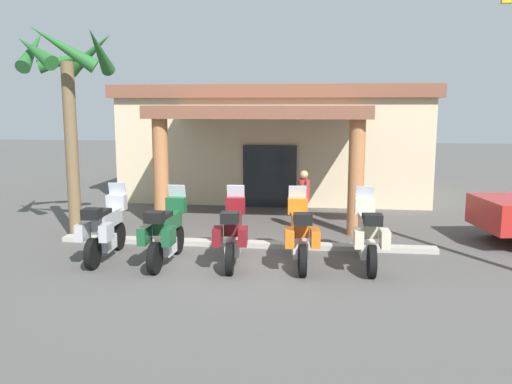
% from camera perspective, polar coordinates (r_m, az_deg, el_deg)
% --- Properties ---
extents(ground_plane, '(80.00, 80.00, 0.00)m').
position_cam_1_polar(ground_plane, '(11.75, -1.93, -7.61)').
color(ground_plane, '#514F4C').
extents(motel_building, '(11.20, 10.74, 4.10)m').
position_cam_1_polar(motel_building, '(20.94, 2.32, 5.61)').
color(motel_building, beige).
rests_on(motel_building, ground_plane).
extents(motorcycle_silver, '(0.71, 2.21, 1.61)m').
position_cam_1_polar(motorcycle_silver, '(12.37, -15.77, -3.75)').
color(motorcycle_silver, black).
rests_on(motorcycle_silver, ground_plane).
extents(motorcycle_green, '(0.71, 2.21, 1.61)m').
position_cam_1_polar(motorcycle_green, '(11.74, -9.57, -4.22)').
color(motorcycle_green, black).
rests_on(motorcycle_green, ground_plane).
extents(motorcycle_maroon, '(0.74, 2.21, 1.61)m').
position_cam_1_polar(motorcycle_maroon, '(11.55, -2.49, -4.32)').
color(motorcycle_maroon, black).
rests_on(motorcycle_maroon, ground_plane).
extents(motorcycle_orange, '(0.78, 2.21, 1.61)m').
position_cam_1_polar(motorcycle_orange, '(11.47, 4.69, -4.44)').
color(motorcycle_orange, black).
rests_on(motorcycle_orange, ground_plane).
extents(motorcycle_cream, '(0.72, 2.21, 1.61)m').
position_cam_1_polar(motorcycle_cream, '(11.61, 11.85, -4.44)').
color(motorcycle_cream, black).
rests_on(motorcycle_cream, ground_plane).
extents(pedestrian, '(0.32, 0.49, 1.66)m').
position_cam_1_polar(pedestrian, '(14.65, 5.11, -0.43)').
color(pedestrian, black).
rests_on(pedestrian, ground_plane).
extents(palm_tree_roadside, '(2.35, 2.53, 5.40)m').
position_cam_1_polar(palm_tree_roadside, '(14.45, -19.46, 11.31)').
color(palm_tree_roadside, brown).
rests_on(palm_tree_roadside, ground_plane).
extents(curb_strip, '(9.20, 0.36, 0.12)m').
position_cam_1_polar(curb_strip, '(13.13, -1.36, -5.53)').
color(curb_strip, '#ADA89E').
rests_on(curb_strip, ground_plane).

